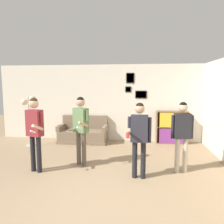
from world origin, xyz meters
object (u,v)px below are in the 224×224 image
object	(u,v)px
floor_lamp	(29,107)
person_spectator_near_bookshelf	(182,130)
person_player_foreground_center	(81,124)
bookshelf	(172,127)
person_watcher_holding_cup	(139,133)
couch	(83,133)
person_player_foreground_left	(35,127)

from	to	relation	value
floor_lamp	person_spectator_near_bookshelf	xyz separation A→B (m)	(4.49, -1.61, -0.30)
person_spectator_near_bookshelf	floor_lamp	bearing A→B (deg)	160.23
floor_lamp	person_player_foreground_center	xyz separation A→B (m)	(2.11, -1.47, -0.24)
person_player_foreground_center	bookshelf	bearing A→B (deg)	43.16
person_watcher_holding_cup	person_spectator_near_bookshelf	xyz separation A→B (m)	(0.96, 0.45, -0.01)
person_player_foreground_center	person_watcher_holding_cup	distance (m)	1.54
couch	bookshelf	xyz separation A→B (m)	(3.06, 0.19, 0.25)
person_player_foreground_left	person_player_foreground_center	world-z (taller)	person_player_foreground_left
couch	person_watcher_holding_cup	distance (m)	3.46
couch	bookshelf	world-z (taller)	bookshelf
person_watcher_holding_cup	bookshelf	bearing A→B (deg)	69.36
couch	floor_lamp	bearing A→B (deg)	-155.60
person_player_foreground_left	person_watcher_holding_cup	distance (m)	2.35
person_spectator_near_bookshelf	person_watcher_holding_cup	bearing A→B (deg)	-155.07
person_player_foreground_left	person_watcher_holding_cup	bearing A→B (deg)	-1.46
couch	person_player_foreground_center	bearing A→B (deg)	-76.84
person_player_foreground_left	person_watcher_holding_cup	size ratio (longest dim) A/B	1.05
bookshelf	floor_lamp	distance (m)	4.80
bookshelf	person_player_foreground_center	size ratio (longest dim) A/B	0.65
person_player_foreground_center	person_watcher_holding_cup	size ratio (longest dim) A/B	1.05
person_spectator_near_bookshelf	couch	bearing A→B (deg)	141.08
couch	floor_lamp	distance (m)	2.01
couch	person_player_foreground_center	distance (m)	2.37
bookshelf	floor_lamp	xyz separation A→B (m)	(-4.65, -0.92, 0.74)
floor_lamp	person_watcher_holding_cup	size ratio (longest dim) A/B	1.01
person_player_foreground_left	person_spectator_near_bookshelf	world-z (taller)	person_player_foreground_left
person_watcher_holding_cup	person_player_foreground_left	bearing A→B (deg)	178.54
couch	person_player_foreground_left	bearing A→B (deg)	-98.60
person_watcher_holding_cup	person_player_foreground_center	bearing A→B (deg)	157.33
couch	person_player_foreground_left	distance (m)	2.86
person_player_foreground_left	person_spectator_near_bookshelf	distance (m)	3.33
couch	person_watcher_holding_cup	world-z (taller)	person_watcher_holding_cup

